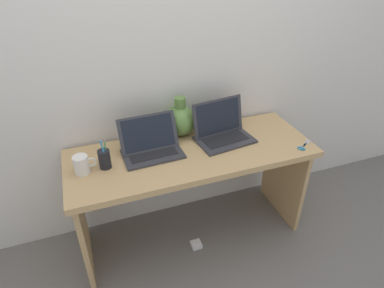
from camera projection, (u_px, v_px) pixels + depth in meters
The scene contains 10 objects.
ground_plane at pixel (192, 232), 2.42m from camera, with size 6.00×6.00×0.00m, color slate.
back_wall at pixel (174, 58), 2.04m from camera, with size 4.40×0.04×2.40m, color silver.
desk at pixel (192, 170), 2.12m from camera, with size 1.52×0.57×0.71m.
laptop_left at pixel (151, 144), 1.99m from camera, with size 0.36×0.24×0.22m.
laptop_right at pixel (222, 129), 2.14m from camera, with size 0.38×0.28×0.24m.
green_vase at pixel (180, 120), 2.16m from camera, with size 0.21×0.21×0.26m.
coffee_mug at pixel (82, 165), 1.82m from camera, with size 0.12×0.08×0.11m.
pen_cup at pixel (105, 159), 1.86m from camera, with size 0.07×0.07×0.19m.
scissors at pixel (303, 147), 2.07m from camera, with size 0.14×0.11×0.01m.
power_brick at pixel (196, 244), 2.30m from camera, with size 0.07×0.07×0.03m, color white.
Camera 1 is at (-0.58, -1.60, 1.84)m, focal length 31.00 mm.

